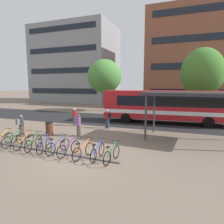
% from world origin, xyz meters
% --- Properties ---
extents(ground, '(200.00, 200.00, 0.00)m').
position_xyz_m(ground, '(0.00, 0.00, 0.00)').
color(ground, '#7A6656').
extents(bus_lane_asphalt, '(80.00, 7.20, 0.01)m').
position_xyz_m(bus_lane_asphalt, '(0.00, 11.08, 0.00)').
color(bus_lane_asphalt, '#232326').
rests_on(bus_lane_asphalt, ground).
extents(city_bus, '(12.14, 3.23, 3.20)m').
position_xyz_m(city_bus, '(3.24, 11.08, 1.78)').
color(city_bus, red).
rests_on(city_bus, ground).
extents(bike_rack, '(8.18, 0.44, 0.70)m').
position_xyz_m(bike_rack, '(-1.87, 0.07, 0.10)').
color(bike_rack, '#47474C').
rests_on(bike_rack, ground).
extents(parked_bicycle_yellow_0, '(0.52, 1.72, 0.99)m').
position_xyz_m(parked_bicycle_yellow_0, '(-5.60, 0.11, 0.38)').
color(parked_bicycle_yellow_0, black).
rests_on(parked_bicycle_yellow_0, ground).
extents(parked_bicycle_green_1, '(0.52, 1.72, 0.99)m').
position_xyz_m(parked_bicycle_green_1, '(-4.78, 0.25, 0.38)').
color(parked_bicycle_green_1, black).
rests_on(parked_bicycle_green_1, ground).
extents(parked_bicycle_orange_2, '(0.52, 1.72, 0.99)m').
position_xyz_m(parked_bicycle_orange_2, '(-3.90, 0.16, 0.38)').
color(parked_bicycle_orange_2, black).
rests_on(parked_bicycle_orange_2, ground).
extents(parked_bicycle_green_3, '(0.52, 1.71, 0.99)m').
position_xyz_m(parked_bicycle_green_3, '(-3.13, 0.12, 0.38)').
color(parked_bicycle_green_3, black).
rests_on(parked_bicycle_green_3, ground).
extents(parked_bicycle_blue_4, '(0.54, 1.70, 0.99)m').
position_xyz_m(parked_bicycle_blue_4, '(-2.28, 0.01, 0.38)').
color(parked_bicycle_blue_4, black).
rests_on(parked_bicycle_blue_4, ground).
extents(parked_bicycle_blue_5, '(0.61, 1.68, 0.99)m').
position_xyz_m(parked_bicycle_blue_5, '(-1.47, 0.13, 0.38)').
color(parked_bicycle_blue_5, black).
rests_on(parked_bicycle_blue_5, ground).
extents(parked_bicycle_purple_6, '(0.56, 1.70, 0.99)m').
position_xyz_m(parked_bicycle_purple_6, '(-0.68, -0.00, 0.38)').
color(parked_bicycle_purple_6, black).
rests_on(parked_bicycle_purple_6, ground).
extents(parked_bicycle_orange_7, '(0.54, 1.70, 0.99)m').
position_xyz_m(parked_bicycle_orange_7, '(0.23, -0.05, 0.38)').
color(parked_bicycle_orange_7, black).
rests_on(parked_bicycle_orange_7, ground).
extents(parked_bicycle_blue_8, '(0.52, 1.72, 0.99)m').
position_xyz_m(parked_bicycle_blue_8, '(1.00, 0.04, 0.38)').
color(parked_bicycle_blue_8, black).
rests_on(parked_bicycle_blue_8, ground).
extents(parked_bicycle_green_9, '(0.52, 1.72, 0.99)m').
position_xyz_m(parked_bicycle_green_9, '(1.79, -0.04, 0.38)').
color(parked_bicycle_green_9, black).
rests_on(parked_bicycle_green_9, ground).
extents(transit_shelter, '(6.62, 3.82, 3.28)m').
position_xyz_m(transit_shelter, '(5.49, 5.38, 3.08)').
color(transit_shelter, '#38383D').
rests_on(transit_shelter, ground).
extents(commuter_grey_pack_0, '(0.43, 0.58, 1.62)m').
position_xyz_m(commuter_grey_pack_0, '(-6.05, 2.12, 0.93)').
color(commuter_grey_pack_0, '#47382D').
rests_on(commuter_grey_pack_0, ground).
extents(commuter_black_pack_1, '(0.53, 0.35, 1.67)m').
position_xyz_m(commuter_black_pack_1, '(-1.18, 6.95, 0.96)').
color(commuter_black_pack_1, '#2D3851').
rests_on(commuter_black_pack_1, ground).
extents(commuter_maroon_pack_2, '(0.44, 0.59, 1.65)m').
position_xyz_m(commuter_maroon_pack_2, '(-4.48, 6.94, 0.95)').
color(commuter_maroon_pack_2, '#565660').
rests_on(commuter_maroon_pack_2, ground).
extents(commuter_grey_pack_3, '(0.60, 0.58, 1.67)m').
position_xyz_m(commuter_grey_pack_3, '(-2.22, 3.70, 0.96)').
color(commuter_grey_pack_3, '#47382D').
rests_on(commuter_grey_pack_3, ground).
extents(trash_bin, '(0.55, 0.55, 1.03)m').
position_xyz_m(trash_bin, '(-4.36, 3.12, 0.52)').
color(trash_bin, '#4C2819').
rests_on(trash_bin, ground).
extents(street_tree_1, '(4.85, 4.85, 7.39)m').
position_xyz_m(street_tree_1, '(-5.85, 17.54, 4.99)').
color(street_tree_1, brown).
rests_on(street_tree_1, ground).
extents(street_tree_2, '(5.02, 5.02, 8.19)m').
position_xyz_m(street_tree_2, '(6.91, 17.62, 5.24)').
color(street_tree_2, brown).
rests_on(street_tree_2, ground).
extents(building_left_wing, '(17.93, 11.66, 16.76)m').
position_xyz_m(building_left_wing, '(-19.07, 32.16, 8.38)').
color(building_left_wing, gray).
rests_on(building_left_wing, ground).
extents(building_right_wing, '(20.66, 10.44, 17.10)m').
position_xyz_m(building_right_wing, '(8.45, 31.14, 8.55)').
color(building_right_wing, brown).
rests_on(building_right_wing, ground).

